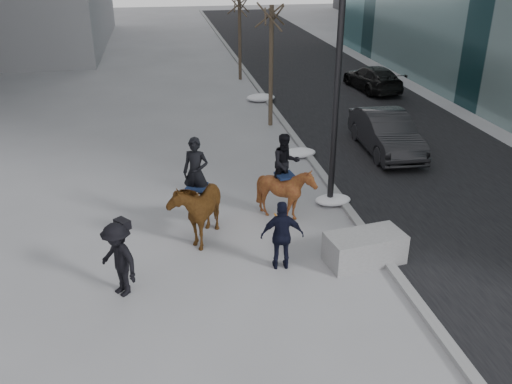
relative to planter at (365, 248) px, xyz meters
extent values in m
plane|color=gray|center=(-2.47, 0.10, -0.38)|extent=(120.00, 120.00, 0.00)
cube|color=black|center=(4.53, 10.10, -0.37)|extent=(8.00, 90.00, 0.01)
cube|color=gray|center=(0.53, 10.10, -0.32)|extent=(0.25, 90.00, 0.12)
cube|color=gray|center=(0.00, 0.00, 0.00)|extent=(2.01, 1.22, 0.75)
imported|color=black|center=(3.51, 7.24, 0.38)|extent=(1.79, 4.63, 1.51)
imported|color=black|center=(6.46, 16.22, 0.27)|extent=(2.17, 4.57, 1.29)
imported|color=#45250D|center=(-3.90, 1.96, 0.52)|extent=(1.70, 2.32, 1.79)
imported|color=black|center=(-3.90, 2.11, 1.42)|extent=(0.80, 0.67, 1.87)
cube|color=#0D1833|center=(-3.90, 2.11, 1.03)|extent=(0.66, 0.70, 0.06)
imported|color=#501A10|center=(-1.39, 2.58, 0.43)|extent=(1.51, 1.65, 1.62)
imported|color=black|center=(-1.39, 2.73, 1.26)|extent=(0.91, 0.75, 1.69)
cube|color=#101D3E|center=(-1.39, 2.73, 0.90)|extent=(0.55, 0.62, 0.06)
imported|color=black|center=(-2.06, 0.10, 0.50)|extent=(1.07, 0.55, 1.75)
cylinder|color=orange|center=(-2.11, 0.65, 0.77)|extent=(0.04, 0.18, 0.07)
imported|color=black|center=(-5.83, -0.32, 0.50)|extent=(1.22, 1.29, 1.75)
cube|color=black|center=(-5.68, -0.07, 1.24)|extent=(0.40, 0.42, 0.20)
cylinder|color=black|center=(0.13, 3.23, 4.12)|extent=(0.18, 0.18, 9.00)
ellipsoid|color=silver|center=(0.23, 15.09, -0.19)|extent=(1.44, 0.91, 0.37)
ellipsoid|color=silver|center=(0.23, 3.24, -0.24)|extent=(1.09, 0.69, 0.28)
ellipsoid|color=silver|center=(0.23, 7.30, -0.23)|extent=(1.20, 0.76, 0.30)
camera|label=1|loc=(-4.63, -10.82, 6.81)|focal=38.00mm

